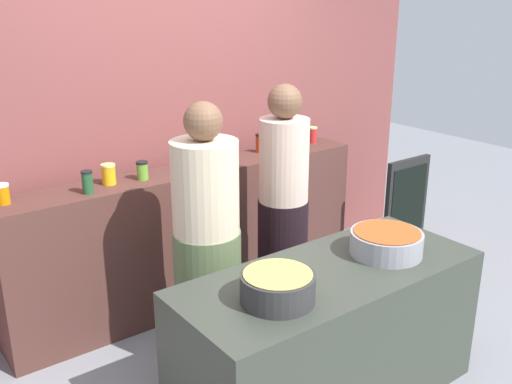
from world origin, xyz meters
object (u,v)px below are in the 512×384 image
(preserve_jar_7, at_px, (280,145))
(cook_in_cap, at_px, (283,219))
(cooking_pot_center, at_px, (386,243))
(preserve_jar_2, at_px, (109,174))
(preserve_jar_5, at_px, (229,156))
(preserve_jar_0, at_px, (2,194))
(preserve_jar_6, at_px, (260,143))
(preserve_jar_1, at_px, (87,182))
(chalkboard_sign, at_px, (405,213))
(cook_with_tongs, at_px, (207,255))
(preserve_jar_9, at_px, (312,135))
(cooking_pot_left, at_px, (278,287))
(preserve_jar_3, at_px, (142,170))
(preserve_jar_8, at_px, (301,137))
(preserve_jar_4, at_px, (189,160))

(preserve_jar_7, height_order, cook_in_cap, cook_in_cap)
(cooking_pot_center, bearing_deg, preserve_jar_2, 124.06)
(preserve_jar_7, bearing_deg, preserve_jar_5, -173.35)
(cook_in_cap, bearing_deg, preserve_jar_0, 157.70)
(preserve_jar_5, relative_size, preserve_jar_6, 0.84)
(preserve_jar_5, bearing_deg, preserve_jar_1, -179.86)
(chalkboard_sign, bearing_deg, cook_with_tongs, -174.65)
(preserve_jar_5, relative_size, preserve_jar_9, 0.94)
(preserve_jar_9, bearing_deg, preserve_jar_5, -172.29)
(cooking_pot_left, xyz_separation_m, cook_in_cap, (0.75, 0.88, -0.11))
(preserve_jar_6, height_order, preserve_jar_9, preserve_jar_6)
(preserve_jar_5, xyz_separation_m, cooking_pot_center, (0.12, -1.36, -0.21))
(preserve_jar_3, distance_m, preserve_jar_6, 1.03)
(preserve_jar_6, relative_size, preserve_jar_8, 1.09)
(preserve_jar_8, bearing_deg, preserve_jar_4, 179.72)
(preserve_jar_1, height_order, preserve_jar_7, preserve_jar_1)
(cook_with_tongs, bearing_deg, preserve_jar_9, 27.28)
(preserve_jar_2, relative_size, preserve_jar_8, 1.00)
(preserve_jar_1, relative_size, preserve_jar_9, 1.10)
(preserve_jar_1, xyz_separation_m, preserve_jar_9, (1.94, 0.12, -0.01))
(preserve_jar_1, height_order, preserve_jar_9, preserve_jar_1)
(preserve_jar_7, distance_m, cooking_pot_left, 1.91)
(preserve_jar_2, xyz_separation_m, preserve_jar_4, (0.60, 0.02, -0.01))
(preserve_jar_0, relative_size, preserve_jar_2, 0.91)
(preserve_jar_7, height_order, preserve_jar_9, preserve_jar_9)
(preserve_jar_0, bearing_deg, cook_in_cap, -22.30)
(preserve_jar_4, height_order, cooking_pot_center, preserve_jar_4)
(preserve_jar_0, distance_m, cook_with_tongs, 1.23)
(cook_in_cap, bearing_deg, preserve_jar_2, 146.18)
(chalkboard_sign, bearing_deg, preserve_jar_6, 149.66)
(preserve_jar_3, bearing_deg, preserve_jar_9, 2.63)
(preserve_jar_3, height_order, preserve_jar_7, preserve_jar_3)
(preserve_jar_2, bearing_deg, preserve_jar_1, -152.38)
(preserve_jar_2, bearing_deg, preserve_jar_5, -5.93)
(preserve_jar_0, distance_m, preserve_jar_9, 2.40)
(preserve_jar_8, xyz_separation_m, chalkboard_sign, (0.65, -0.57, -0.61))
(preserve_jar_2, bearing_deg, preserve_jar_7, -1.25)
(preserve_jar_4, relative_size, cook_in_cap, 0.06)
(cooking_pot_left, bearing_deg, preserve_jar_0, 118.04)
(preserve_jar_0, relative_size, preserve_jar_5, 0.99)
(preserve_jar_4, relative_size, preserve_jar_9, 0.81)
(preserve_jar_4, distance_m, cook_with_tongs, 0.90)
(preserve_jar_9, height_order, chalkboard_sign, preserve_jar_9)
(preserve_jar_1, relative_size, preserve_jar_2, 1.08)
(preserve_jar_6, distance_m, preserve_jar_9, 0.52)
(preserve_jar_0, relative_size, preserve_jar_4, 1.14)
(preserve_jar_3, distance_m, cooking_pot_center, 1.62)
(cook_in_cap, bearing_deg, chalkboard_sign, 2.68)
(preserve_jar_5, height_order, preserve_jar_8, preserve_jar_8)
(preserve_jar_1, relative_size, preserve_jar_7, 1.33)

